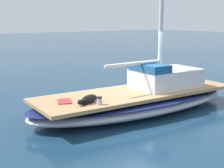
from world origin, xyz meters
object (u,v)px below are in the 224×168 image
Objects in this scene: sailboat_main at (137,101)px; dog_black at (88,99)px; deck_winch at (99,101)px; deck_towel at (64,101)px.

dog_black is (0.30, -2.02, 0.43)m from sailboat_main.
deck_winch reaches higher than deck_towel.
sailboat_main is at bearing 98.57° from dog_black.
dog_black is 4.39× the size of deck_winch.
sailboat_main is 8.00× the size of dog_black.
sailboat_main is 13.18× the size of deck_towel.
dog_black reaches higher than sailboat_main.
deck_winch reaches higher than sailboat_main.
sailboat_main is 2.09m from dog_black.
deck_towel reaches higher than sailboat_main.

